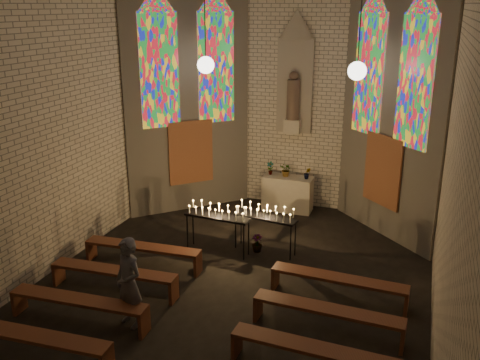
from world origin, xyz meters
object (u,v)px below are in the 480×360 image
object	(u,v)px
altar	(288,193)
votive_stand_right	(265,214)
aisle_flower_pot	(257,243)
votive_stand_left	(217,213)
visitor	(129,283)

from	to	relation	value
altar	votive_stand_right	bearing A→B (deg)	-86.38
votive_stand_right	altar	bearing A→B (deg)	102.08
aisle_flower_pot	votive_stand_right	bearing A→B (deg)	18.36
votive_stand_left	visitor	xyz separation A→B (m)	(-0.40, -3.38, -0.13)
votive_stand_left	votive_stand_right	xyz separation A→B (m)	(1.06, 0.38, -0.03)
aisle_flower_pot	votive_stand_left	bearing A→B (deg)	-159.92
aisle_flower_pot	visitor	distance (m)	3.97
altar	visitor	world-z (taller)	visitor
visitor	altar	bearing A→B (deg)	102.57
altar	votive_stand_right	distance (m)	2.89
votive_stand_left	votive_stand_right	bearing A→B (deg)	23.74
votive_stand_left	visitor	distance (m)	3.40
altar	aisle_flower_pot	size ratio (longest dim) A/B	3.21
altar	aisle_flower_pot	distance (m)	2.92
votive_stand_left	altar	bearing A→B (deg)	78.65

